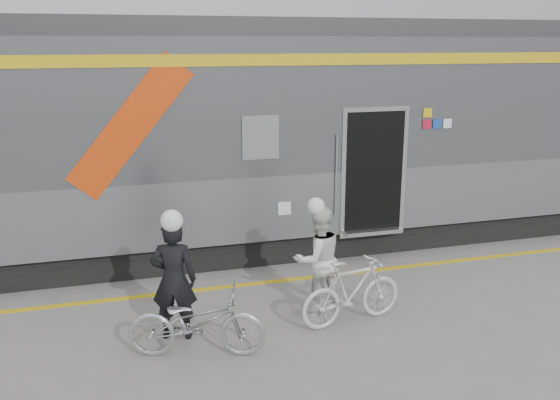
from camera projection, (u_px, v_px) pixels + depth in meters
name	position (u px, v px, depth m)	size (l,w,h in m)	color
ground	(331.00, 344.00, 7.53)	(90.00, 90.00, 0.00)	slate
train	(230.00, 136.00, 10.79)	(24.00, 3.17, 4.10)	black
safety_strip	(283.00, 280.00, 9.53)	(24.00, 0.12, 0.01)	gold
man	(174.00, 280.00, 7.51)	(0.58, 0.38, 1.59)	black
bicycle_left	(197.00, 322.00, 7.15)	(0.58, 1.67, 0.87)	#A9ADB1
woman	(318.00, 259.00, 8.33)	(0.74, 0.57, 1.52)	silver
bicycle_right	(352.00, 291.00, 7.98)	(0.43, 1.53, 0.92)	silver
helmet_man	(170.00, 209.00, 7.27)	(0.28, 0.28, 0.28)	white
helmet_woman	(319.00, 199.00, 8.11)	(0.24, 0.24, 0.24)	white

